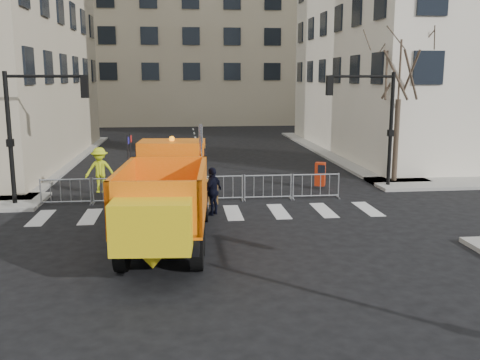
{
  "coord_description": "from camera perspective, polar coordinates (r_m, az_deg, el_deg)",
  "views": [
    {
      "loc": [
        -1.24,
        -14.48,
        5.13
      ],
      "look_at": [
        0.64,
        2.5,
        1.86
      ],
      "focal_mm": 40.0,
      "sensor_mm": 36.0,
      "label": 1
    }
  ],
  "objects": [
    {
      "name": "cop_b",
      "position": [
        21.8,
        -8.62,
        -0.28
      ],
      "size": [
        1.14,
        1.0,
        1.95
      ],
      "primitive_type": "imported",
      "rotation": [
        0.0,
        0.0,
        2.82
      ],
      "color": "black",
      "rests_on": "ground"
    },
    {
      "name": "ground",
      "position": [
        15.42,
        -1.35,
        -8.62
      ],
      "size": [
        120.0,
        120.0,
        0.0
      ],
      "primitive_type": "plane",
      "color": "black",
      "rests_on": "ground"
    },
    {
      "name": "worker",
      "position": [
        24.29,
        -14.71,
        1.04
      ],
      "size": [
        1.3,
        0.76,
        2.0
      ],
      "primitive_type": "imported",
      "rotation": [
        0.0,
        0.0,
        0.01
      ],
      "color": "#CCDA19",
      "rests_on": "sidewalk_back"
    },
    {
      "name": "street_tree",
      "position": [
        27.11,
        16.49,
        7.47
      ],
      "size": [
        3.0,
        3.0,
        7.5
      ],
      "primitive_type": null,
      "color": "#382B21",
      "rests_on": "ground"
    },
    {
      "name": "plow_truck",
      "position": [
        16.58,
        -7.79,
        -1.49
      ],
      "size": [
        3.37,
        9.58,
        3.65
      ],
      "rotation": [
        0.0,
        0.0,
        1.5
      ],
      "color": "black",
      "rests_on": "ground"
    },
    {
      "name": "cop_a",
      "position": [
        21.88,
        -5.9,
        -0.14
      ],
      "size": [
        0.86,
        0.83,
        1.98
      ],
      "primitive_type": "imported",
      "rotation": [
        0.0,
        0.0,
        3.83
      ],
      "color": "black",
      "rests_on": "ground"
    },
    {
      "name": "cop_c",
      "position": [
        20.26,
        -2.9,
        -1.19
      ],
      "size": [
        0.98,
        1.14,
        1.83
      ],
      "primitive_type": "imported",
      "rotation": [
        0.0,
        0.0,
        4.1
      ],
      "color": "black",
      "rests_on": "ground"
    },
    {
      "name": "sidewalk_back",
      "position": [
        23.57,
        -3.15,
        -1.57
      ],
      "size": [
        64.0,
        5.0,
        0.15
      ],
      "primitive_type": "cube",
      "color": "gray",
      "rests_on": "ground"
    },
    {
      "name": "traffic_light_right",
      "position": [
        26.0,
        15.78,
        5.06
      ],
      "size": [
        0.18,
        0.18,
        5.4
      ],
      "primitive_type": "cylinder",
      "color": "black",
      "rests_on": "ground"
    },
    {
      "name": "newspaper_box",
      "position": [
        25.31,
        8.55,
        0.63
      ],
      "size": [
        0.58,
        0.55,
        1.1
      ],
      "primitive_type": "cube",
      "rotation": [
        0.0,
        0.0,
        -0.43
      ],
      "color": "#B3290D",
      "rests_on": "sidewalk_back"
    },
    {
      "name": "crowd_barriers",
      "position": [
        22.56,
        -4.94,
        -0.93
      ],
      "size": [
        12.6,
        0.6,
        1.1
      ],
      "primitive_type": null,
      "color": "#9EA0A5",
      "rests_on": "ground"
    },
    {
      "name": "building_far",
      "position": [
        66.85,
        -5.45,
        16.69
      ],
      "size": [
        30.0,
        18.0,
        24.0
      ],
      "primitive_type": "cube",
      "color": "#B9A98D",
      "rests_on": "ground"
    },
    {
      "name": "traffic_light_left",
      "position": [
        23.13,
        -23.33,
        3.91
      ],
      "size": [
        0.18,
        0.18,
        5.4
      ],
      "primitive_type": "cylinder",
      "color": "black",
      "rests_on": "ground"
    }
  ]
}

